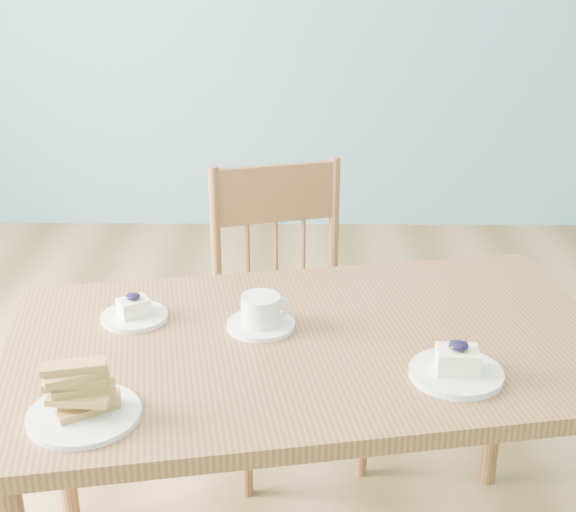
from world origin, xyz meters
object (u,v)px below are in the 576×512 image
Objects in this scene: dining_chair at (287,316)px; coffee_cup at (261,314)px; biscotti_plate at (82,400)px; cheesecake_plate_near at (457,368)px; dining_table at (312,367)px; cheesecake_plate_far at (134,312)px.

coffee_cup is at bearing -111.08° from dining_chair.
biscotti_plate is (-0.35, -0.87, 0.28)m from dining_chair.
coffee_cup is (-0.38, 0.20, 0.01)m from cheesecake_plate_near.
cheesecake_plate_near is (0.27, -0.15, 0.09)m from dining_table.
biscotti_plate is (-0.30, -0.34, 0.00)m from coffee_cup.
dining_table is at bearing 151.62° from cheesecake_plate_near.
cheesecake_plate_near reaches higher than dining_table.
biscotti_plate is at bearing -154.58° from dining_table.
cheesecake_plate_far is (-0.66, 0.23, -0.00)m from cheesecake_plate_near.
cheesecake_plate_far is 0.28m from coffee_cup.
dining_chair is at bearing 85.75° from dining_table.
cheesecake_plate_near is 1.23× the size of coffee_cup.
biscotti_plate reaches higher than cheesecake_plate_far.
biscotti_plate is (-0.41, -0.29, 0.10)m from dining_table.
biscotti_plate is (-0.68, -0.15, 0.02)m from cheesecake_plate_near.
dining_table is 6.89× the size of biscotti_plate.
dining_chair is 0.59m from coffee_cup.
dining_chair is 0.84m from cheesecake_plate_near.
cheesecake_plate_near is at bearing -81.02° from dining_chair.
cheesecake_plate_far is at bearing 157.51° from coffee_cup.
dining_chair is 4.31× the size of biscotti_plate.
cheesecake_plate_far is at bearing 157.20° from dining_table.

